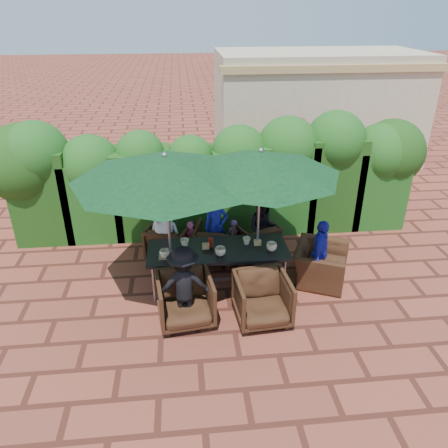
{
  "coord_description": "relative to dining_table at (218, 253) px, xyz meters",
  "views": [
    {
      "loc": [
        -0.69,
        -6.22,
        4.45
      ],
      "look_at": [
        -0.01,
        0.4,
        1.07
      ],
      "focal_mm": 35.0,
      "sensor_mm": 36.0,
      "label": 1
    }
  ],
  "objects": [
    {
      "name": "serving_tray",
      "position": [
        -0.81,
        -0.14,
        0.08
      ],
      "size": [
        0.35,
        0.25,
        0.02
      ],
      "primitive_type": "cube",
      "color": "#976949",
      "rests_on": "dining_table"
    },
    {
      "name": "chair_far_right",
      "position": [
        0.84,
        1.0,
        -0.31
      ],
      "size": [
        0.93,
        0.91,
        0.74
      ],
      "primitive_type": "imported",
      "rotation": [
        0.0,
        0.0,
        3.58
      ],
      "color": "black",
      "rests_on": "ground"
    },
    {
      "name": "umbrella_right",
      "position": [
        0.69,
        0.08,
        1.54
      ],
      "size": [
        2.58,
        2.58,
        2.46
      ],
      "color": "gray",
      "rests_on": "ground"
    },
    {
      "name": "cup_c",
      "position": [
        0.02,
        -0.21,
        0.14
      ],
      "size": [
        0.18,
        0.18,
        0.14
      ],
      "primitive_type": "imported",
      "color": "beige",
      "rests_on": "dining_table"
    },
    {
      "name": "chair_far_left",
      "position": [
        -0.84,
        1.05,
        -0.28
      ],
      "size": [
        0.98,
        0.95,
        0.78
      ],
      "primitive_type": "imported",
      "rotation": [
        0.0,
        0.0,
        2.75
      ],
      "color": "black",
      "rests_on": "ground"
    },
    {
      "name": "chair_near_right",
      "position": [
        0.6,
        -0.97,
        -0.26
      ],
      "size": [
        0.87,
        0.82,
        0.84
      ],
      "primitive_type": "imported",
      "rotation": [
        0.0,
        0.0,
        0.08
      ],
      "color": "black",
      "rests_on": "ground"
    },
    {
      "name": "adult_near_left",
      "position": [
        -0.59,
        -0.85,
        -0.03
      ],
      "size": [
        0.84,
        0.41,
        1.29
      ],
      "primitive_type": "imported",
      "rotation": [
        0.0,
        0.0,
        3.17
      ],
      "color": "black",
      "rests_on": "ground"
    },
    {
      "name": "adult_far_mid",
      "position": [
        0.05,
        1.01,
        -0.04
      ],
      "size": [
        0.52,
        0.45,
        1.28
      ],
      "primitive_type": "imported",
      "rotation": [
        0.0,
        0.0,
        0.18
      ],
      "color": "#2124B4",
      "rests_on": "ground"
    },
    {
      "name": "cup_a",
      "position": [
        -0.88,
        -0.17,
        0.14
      ],
      "size": [
        0.16,
        0.16,
        0.13
      ],
      "primitive_type": "imported",
      "color": "beige",
      "rests_on": "dining_table"
    },
    {
      "name": "umbrella_left",
      "position": [
        -0.79,
        -0.01,
        1.54
      ],
      "size": [
        2.93,
        2.93,
        2.46
      ],
      "color": "gray",
      "rests_on": "ground"
    },
    {
      "name": "cup_b",
      "position": [
        -0.55,
        0.13,
        0.15
      ],
      "size": [
        0.15,
        0.15,
        0.14
      ],
      "primitive_type": "imported",
      "color": "beige",
      "rests_on": "dining_table"
    },
    {
      "name": "sauce_bottle",
      "position": [
        -0.09,
        0.07,
        0.16
      ],
      "size": [
        0.04,
        0.04,
        0.17
      ],
      "primitive_type": "cylinder",
      "color": "#4C230C",
      "rests_on": "dining_table"
    },
    {
      "name": "dining_table",
      "position": [
        0.0,
        0.0,
        0.0
      ],
      "size": [
        2.36,
        0.9,
        0.75
      ],
      "color": "black",
      "rests_on": "ground"
    },
    {
      "name": "chair_near_left",
      "position": [
        -0.58,
        -0.86,
        -0.25
      ],
      "size": [
        0.92,
        0.88,
        0.86
      ],
      "primitive_type": "imported",
      "rotation": [
        0.0,
        0.0,
        0.13
      ],
      "color": "black",
      "rests_on": "ground"
    },
    {
      "name": "adult_far_right",
      "position": [
        0.95,
        1.01,
        -0.1
      ],
      "size": [
        0.61,
        0.45,
        1.14
      ],
      "primitive_type": "imported",
      "rotation": [
        0.0,
        0.0,
        -0.23
      ],
      "color": "black",
      "rests_on": "ground"
    },
    {
      "name": "number_block_left",
      "position": [
        -0.2,
        0.03,
        0.12
      ],
      "size": [
        0.12,
        0.06,
        0.1
      ],
      "primitive_type": "cube",
      "color": "tan",
      "rests_on": "dining_table"
    },
    {
      "name": "hedge_wall",
      "position": [
        0.05,
        2.2,
        0.67
      ],
      "size": [
        9.1,
        1.6,
        2.53
      ],
      "color": "#133A10",
      "rests_on": "ground"
    },
    {
      "name": "building",
      "position": [
        3.64,
        6.87,
        0.93
      ],
      "size": [
        6.2,
        3.08,
        3.2
      ],
      "color": "beige",
      "rests_on": "ground"
    },
    {
      "name": "adult_far_left",
      "position": [
        -0.91,
        0.9,
        -0.07
      ],
      "size": [
        0.67,
        0.5,
        1.2
      ],
      "primitive_type": "imported",
      "rotation": [
        0.0,
        0.0,
        -0.28
      ],
      "color": "white",
      "rests_on": "ground"
    },
    {
      "name": "child_left",
      "position": [
        -0.43,
        0.95,
        -0.28
      ],
      "size": [
        0.29,
        0.24,
        0.79
      ],
      "primitive_type": "imported",
      "rotation": [
        0.0,
        0.0,
        0.02
      ],
      "color": "#E85187",
      "rests_on": "ground"
    },
    {
      "name": "cup_e",
      "position": [
        0.89,
        -0.14,
        0.14
      ],
      "size": [
        0.18,
        0.18,
        0.14
      ],
      "primitive_type": "imported",
      "color": "beige",
      "rests_on": "dining_table"
    },
    {
      "name": "child_right",
      "position": [
        0.4,
        1.03,
        -0.3
      ],
      "size": [
        0.3,
        0.26,
        0.75
      ],
      "primitive_type": "imported",
      "rotation": [
        0.0,
        0.0,
        -0.16
      ],
      "color": "#7D4597",
      "rests_on": "ground"
    },
    {
      "name": "pedestrian_a",
      "position": [
        1.86,
        3.96,
        0.24
      ],
      "size": [
        1.69,
        1.59,
        1.83
      ],
      "primitive_type": "imported",
      "rotation": [
        0.0,
        0.0,
        2.41
      ],
      "color": "#268D48",
      "rests_on": "ground"
    },
    {
      "name": "pedestrian_b",
      "position": [
        2.35,
        4.28,
        0.29
      ],
      "size": [
        1.05,
        0.82,
        1.92
      ],
      "primitive_type": "imported",
      "rotation": [
        0.0,
        0.0,
        3.45
      ],
      "color": "#E85187",
      "rests_on": "ground"
    },
    {
      "name": "ketchup_bottle",
      "position": [
        -0.13,
        0.09,
        0.16
      ],
      "size": [
        0.04,
        0.04,
        0.17
      ],
      "primitive_type": "cylinder",
      "color": "#B20C0A",
      "rests_on": "dining_table"
    },
    {
      "name": "number_block_right",
      "position": [
        0.68,
        0.06,
        0.12
      ],
      "size": [
        0.12,
        0.06,
        0.1
      ],
      "primitive_type": "cube",
      "color": "tan",
      "rests_on": "dining_table"
    },
    {
      "name": "cup_d",
      "position": [
        0.51,
        0.12,
        0.14
      ],
      "size": [
        0.13,
        0.13,
        0.12
      ],
      "primitive_type": "imported",
      "color": "beige",
      "rests_on": "dining_table"
    },
    {
      "name": "pedestrian_c",
      "position": [
        3.79,
        4.21,
        0.22
      ],
      "size": [
        1.25,
        0.81,
        1.79
      ],
      "primitive_type": "imported",
      "rotation": [
        0.0,
        0.0,
        2.87
      ],
      "color": "gray",
      "rests_on": "ground"
    },
    {
      "name": "adult_end_right",
      "position": [
        1.75,
        -0.09,
        -0.07
      ],
      "size": [
        0.62,
        0.8,
        1.22
      ],
      "primitive_type": "imported",
      "rotation": [
        0.0,
        0.0,
        1.15
      ],
      "color": "#2124B4",
      "rests_on": "ground"
    },
    {
      "name": "chair_far_mid",
      "position": [
        0.03,
        0.92,
        -0.29
      ],
      "size": [
        0.9,
        0.87,
        0.78
      ],
      "primitive_type": "imported",
      "rotation": [
        0.0,
        0.0,
        2.9
      ],
      "color": "black",
      "rests_on": "ground"
    },
    {
      "name": "chair_end_right",
      "position": [
        1.82,
        0.01,
        -0.24
      ],
      "size": [
        1.0,
        1.18,
        0.87
      ],
      "primitive_type": "imported",
      "rotation": [
        0.0,
        0.0,
        1.15
      ],
      "color": "black",
      "rests_on": "ground"
    },
    {
      "name": "ground",
      "position": [
        0.14,
        -0.12,
        -0.68
      ],
      "size": [
        80.0,
        80.0,
        0.0
      ],
      "primitive_type": "plane",
      "color": "brown",
      "rests_on": "ground"
    }
  ]
}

